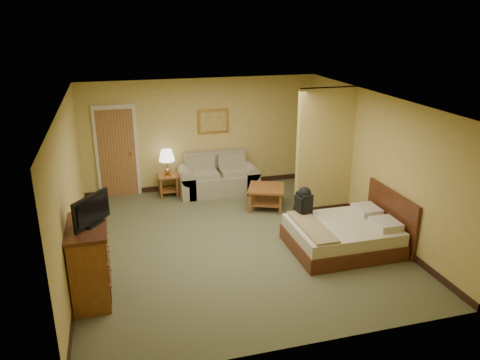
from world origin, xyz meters
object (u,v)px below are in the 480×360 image
object	(u,v)px
coffee_table	(266,193)
bed	(346,234)
loveseat	(218,180)
dresser	(90,262)

from	to	relation	value
coffee_table	bed	distance (m)	2.26
coffee_table	bed	bearing A→B (deg)	-69.95
loveseat	bed	size ratio (longest dim) A/B	0.96
dresser	bed	size ratio (longest dim) A/B	0.61
dresser	coffee_table	bearing A→B (deg)	35.55
loveseat	dresser	distance (m)	4.65
loveseat	dresser	world-z (taller)	dresser
loveseat	coffee_table	world-z (taller)	loveseat
dresser	loveseat	bearing A→B (deg)	53.81
loveseat	dresser	bearing A→B (deg)	-126.19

